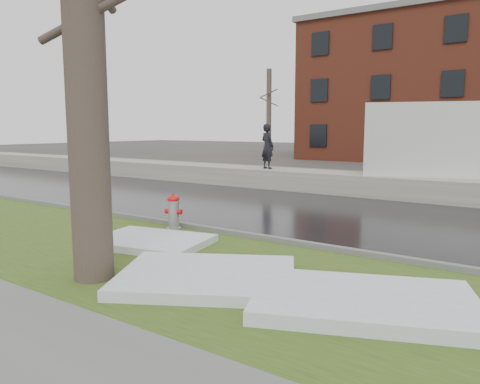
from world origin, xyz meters
The scene contains 15 objects.
ground centered at (0.00, 0.00, 0.00)m, with size 120.00×120.00×0.00m, color #47423D.
verge centered at (0.00, -1.25, 0.02)m, with size 60.00×4.50×0.04m, color #2C4717.
road centered at (0.00, 4.50, 0.01)m, with size 60.00×7.00×0.03m, color black.
parking_lot centered at (0.00, 13.00, 0.01)m, with size 60.00×9.00×0.03m, color slate.
curb centered at (0.00, 1.00, 0.07)m, with size 60.00×0.15×0.14m, color slate.
snowbank centered at (0.00, 8.70, 0.38)m, with size 60.00×1.60×0.75m, color #A7A499.
bg_tree_left centered at (-12.00, 22.00, 3.33)m, with size 1.40×1.62×6.50m.
bg_tree_center centered at (-6.00, 26.00, 3.33)m, with size 1.40×1.62×6.50m.
fire_hydrant centered at (-1.37, 0.61, 0.49)m, with size 0.42×0.39×0.84m.
tree centered at (-0.03, -2.61, 3.83)m, with size 1.53×1.77×7.52m.
box_truck centered at (3.20, 10.27, 1.68)m, with size 9.51×4.64×3.18m.
worker centered at (-3.82, 8.59, 1.63)m, with size 0.64×0.42×1.76m, color black.
snow_patch_near centered at (1.51, -1.75, 0.12)m, with size 2.60×2.00×0.16m, color silver.
snow_patch_far centered at (-0.83, -0.63, 0.11)m, with size 2.20×1.60×0.14m, color silver.
snow_patch_side centered at (3.83, -1.41, 0.13)m, with size 2.80×1.80×0.18m, color silver.
Camera 1 is at (5.82, -7.04, 2.34)m, focal length 35.00 mm.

